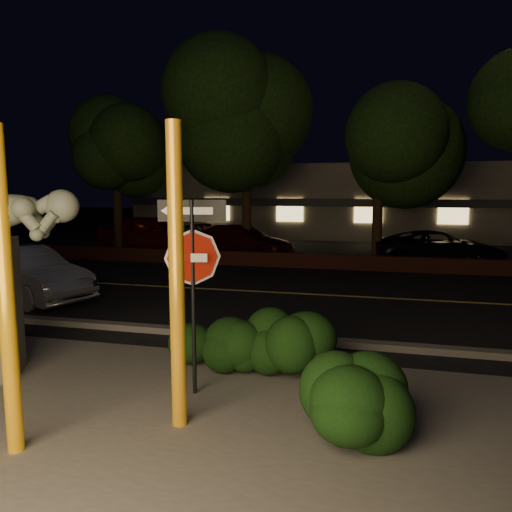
{
  "coord_description": "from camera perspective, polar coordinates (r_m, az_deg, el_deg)",
  "views": [
    {
      "loc": [
        2.63,
        -5.74,
        2.8
      ],
      "look_at": [
        0.52,
        2.64,
        1.6
      ],
      "focal_mm": 35.0,
      "sensor_mm": 36.0,
      "label": 1
    }
  ],
  "objects": [
    {
      "name": "yellow_pole_left",
      "position": [
        5.7,
        -26.7,
        -3.99
      ],
      "size": [
        0.17,
        0.17,
        3.42
      ],
      "primitive_type": "cylinder",
      "color": "#FCAE11",
      "rests_on": "ground"
    },
    {
      "name": "parked_car_dark",
      "position": [
        18.91,
        20.21,
        0.83
      ],
      "size": [
        4.79,
        2.78,
        1.25
      ],
      "primitive_type": "imported",
      "rotation": [
        0.0,
        0.0,
        1.73
      ],
      "color": "black",
      "rests_on": "ground"
    },
    {
      "name": "patio",
      "position": [
        6.1,
        -14.05,
        -19.59
      ],
      "size": [
        14.0,
        6.0,
        0.02
      ],
      "primitive_type": "cube",
      "color": "#4C4944",
      "rests_on": "ground"
    },
    {
      "name": "signpost",
      "position": [
        6.59,
        -7.26,
        -0.24
      ],
      "size": [
        0.88,
        0.2,
        2.64
      ],
      "rotation": [
        0.0,
        0.0,
        0.2
      ],
      "color": "black",
      "rests_on": "ground"
    },
    {
      "name": "tree_far_b",
      "position": [
        19.89,
        -1.1,
        17.33
      ],
      "size": [
        5.2,
        5.2,
        8.41
      ],
      "color": "black",
      "rests_on": "ground"
    },
    {
      "name": "building",
      "position": [
        30.85,
        9.25,
        6.33
      ],
      "size": [
        22.0,
        10.2,
        4.0
      ],
      "color": "#676252",
      "rests_on": "ground"
    },
    {
      "name": "hedge_center",
      "position": [
        7.88,
        -4.27,
        -9.38
      ],
      "size": [
        1.93,
        1.24,
        0.93
      ],
      "primitive_type": "ellipsoid",
      "rotation": [
        0.0,
        0.0,
        -0.24
      ],
      "color": "black",
      "rests_on": "ground"
    },
    {
      "name": "parked_car_red",
      "position": [
        21.82,
        -11.71,
        2.51
      ],
      "size": [
        4.85,
        2.21,
        1.61
      ],
      "primitive_type": "imported",
      "rotation": [
        0.0,
        0.0,
        1.51
      ],
      "color": "#6E1305",
      "rests_on": "ground"
    },
    {
      "name": "hedge_far_right",
      "position": [
        5.75,
        11.64,
        -15.21
      ],
      "size": [
        1.65,
        1.07,
        1.12
      ],
      "primitive_type": "ellipsoid",
      "rotation": [
        0.0,
        0.0,
        0.04
      ],
      "color": "black",
      "rests_on": "ground"
    },
    {
      "name": "lane_marking",
      "position": [
        13.31,
        2.38,
        -4.17
      ],
      "size": [
        80.0,
        0.12,
        0.0
      ],
      "primitive_type": "cube",
      "color": "gold",
      "rests_on": "road"
    },
    {
      "name": "hedge_right",
      "position": [
        7.57,
        3.78,
        -9.43
      ],
      "size": [
        1.88,
        1.42,
        1.09
      ],
      "primitive_type": "ellipsoid",
      "rotation": [
        0.0,
        0.0,
        0.35
      ],
      "color": "black",
      "rests_on": "ground"
    },
    {
      "name": "curb",
      "position": [
        9.44,
        -2.74,
        -8.98
      ],
      "size": [
        80.0,
        0.25,
        0.12
      ],
      "primitive_type": "cube",
      "color": "#4C4944",
      "rests_on": "ground"
    },
    {
      "name": "ground",
      "position": [
        16.2,
        4.54,
        -2.06
      ],
      "size": [
        90.0,
        90.0,
        0.0
      ],
      "primitive_type": "plane",
      "color": "black",
      "rests_on": "ground"
    },
    {
      "name": "brick_wall",
      "position": [
        17.43,
        5.26,
        -0.53
      ],
      "size": [
        40.0,
        0.35,
        0.5
      ],
      "primitive_type": "cube",
      "color": "#4E2119",
      "rests_on": "ground"
    },
    {
      "name": "parking_lot",
      "position": [
        23.06,
        7.44,
        0.89
      ],
      "size": [
        40.0,
        12.0,
        0.01
      ],
      "primitive_type": "cube",
      "color": "black",
      "rests_on": "ground"
    },
    {
      "name": "parked_car_darkred",
      "position": [
        19.93,
        -1.69,
        1.71
      ],
      "size": [
        4.75,
        2.82,
        1.29
      ],
      "primitive_type": "imported",
      "rotation": [
        0.0,
        0.0,
        1.33
      ],
      "color": "#3F0C11",
      "rests_on": "ground"
    },
    {
      "name": "yellow_pole_right",
      "position": [
        5.73,
        -9.05,
        -2.63
      ],
      "size": [
        0.18,
        0.18,
        3.53
      ],
      "primitive_type": "cylinder",
      "color": "orange",
      "rests_on": "ground"
    },
    {
      "name": "tree_far_a",
      "position": [
        21.7,
        -15.87,
        14.35
      ],
      "size": [
        4.6,
        4.6,
        7.43
      ],
      "color": "black",
      "rests_on": "ground"
    },
    {
      "name": "road",
      "position": [
        13.31,
        2.38,
        -4.22
      ],
      "size": [
        80.0,
        8.0,
        0.01
      ],
      "primitive_type": "cube",
      "color": "black",
      "rests_on": "ground"
    },
    {
      "name": "silver_sedan",
      "position": [
        13.62,
        -25.05,
        -1.88
      ],
      "size": [
        4.25,
        2.67,
        1.32
      ],
      "primitive_type": "imported",
      "rotation": [
        0.0,
        0.0,
        1.23
      ],
      "color": "#B3B4B9",
      "rests_on": "ground"
    },
    {
      "name": "tree_far_c",
      "position": [
        18.76,
        14.11,
        16.45
      ],
      "size": [
        4.8,
        4.8,
        7.84
      ],
      "color": "black",
      "rests_on": "ground"
    }
  ]
}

